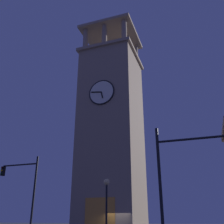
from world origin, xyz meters
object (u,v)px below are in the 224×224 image
object	(u,v)px
clocktower	(112,133)
traffic_signal_near	(184,170)
street_lamp	(106,199)
traffic_signal_mid	(24,187)

from	to	relation	value
clocktower	traffic_signal_near	world-z (taller)	clocktower
traffic_signal_near	street_lamp	world-z (taller)	traffic_signal_near
clocktower	street_lamp	xyz separation A→B (m)	(-3.49, 10.87, -8.52)
clocktower	traffic_signal_mid	size ratio (longest dim) A/B	4.47
traffic_signal_near	street_lamp	xyz separation A→B (m)	(5.98, -4.84, -0.92)
clocktower	street_lamp	distance (m)	14.25
traffic_signal_mid	street_lamp	distance (m)	6.70
traffic_signal_near	traffic_signal_mid	bearing A→B (deg)	-17.27
traffic_signal_mid	street_lamp	size ratio (longest dim) A/B	1.40
clocktower	street_lamp	size ratio (longest dim) A/B	6.27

